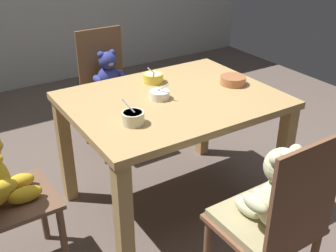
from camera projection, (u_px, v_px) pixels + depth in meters
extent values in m
cube|color=brown|center=(172.00, 204.00, 2.71)|extent=(5.20, 5.20, 0.04)
cube|color=tan|center=(173.00, 100.00, 2.36)|extent=(1.18, 0.91, 0.04)
cube|color=tan|center=(124.00, 225.00, 1.98)|extent=(0.07, 0.07, 0.71)
cube|color=tan|center=(283.00, 160.00, 2.49)|extent=(0.07, 0.07, 0.71)
cube|color=#AC874D|center=(66.00, 151.00, 2.58)|extent=(0.07, 0.07, 0.71)
cube|color=tan|center=(203.00, 112.00, 3.09)|extent=(0.07, 0.07, 0.71)
cube|color=brown|center=(263.00, 224.00, 1.84)|extent=(0.42, 0.39, 0.02)
cube|color=brown|center=(305.00, 199.00, 1.58)|extent=(0.38, 0.02, 0.49)
cylinder|color=brown|center=(261.00, 228.00, 2.15)|extent=(0.04, 0.04, 0.44)
cube|color=tan|center=(264.00, 219.00, 1.82)|extent=(0.39, 0.36, 0.04)
ellipsoid|color=beige|center=(279.00, 203.00, 1.71)|extent=(0.20, 0.17, 0.23)
ellipsoid|color=beige|center=(269.00, 198.00, 1.76)|extent=(0.11, 0.06, 0.14)
sphere|color=beige|center=(283.00, 167.00, 1.64)|extent=(0.15, 0.15, 0.15)
ellipsoid|color=beige|center=(272.00, 163.00, 1.68)|extent=(0.06, 0.05, 0.05)
sphere|color=beige|center=(296.00, 151.00, 1.63)|extent=(0.06, 0.06, 0.06)
sphere|color=beige|center=(277.00, 159.00, 1.58)|extent=(0.06, 0.06, 0.06)
ellipsoid|color=beige|center=(294.00, 185.00, 1.77)|extent=(0.07, 0.13, 0.06)
ellipsoid|color=beige|center=(255.00, 203.00, 1.66)|extent=(0.07, 0.13, 0.06)
ellipsoid|color=beige|center=(266.00, 199.00, 1.86)|extent=(0.07, 0.15, 0.07)
ellipsoid|color=beige|center=(247.00, 207.00, 1.81)|extent=(0.07, 0.15, 0.07)
cube|color=brown|center=(113.00, 96.00, 3.12)|extent=(0.40, 0.42, 0.02)
cube|color=brown|center=(100.00, 58.00, 3.16)|extent=(0.36, 0.02, 0.46)
cylinder|color=brown|center=(105.00, 138.00, 3.01)|extent=(0.04, 0.04, 0.44)
cylinder|color=brown|center=(145.00, 126.00, 3.17)|extent=(0.04, 0.04, 0.44)
cylinder|color=brown|center=(86.00, 119.00, 3.28)|extent=(0.04, 0.04, 0.44)
cylinder|color=brown|center=(124.00, 110.00, 3.44)|extent=(0.04, 0.04, 0.44)
ellipsoid|color=navy|center=(108.00, 79.00, 3.12)|extent=(0.17, 0.15, 0.20)
ellipsoid|color=beige|center=(111.00, 82.00, 3.09)|extent=(0.10, 0.05, 0.12)
sphere|color=navy|center=(107.00, 61.00, 3.04)|extent=(0.13, 0.13, 0.13)
ellipsoid|color=beige|center=(110.00, 64.00, 3.01)|extent=(0.05, 0.05, 0.04)
sphere|color=navy|center=(101.00, 55.00, 3.01)|extent=(0.05, 0.05, 0.05)
sphere|color=navy|center=(112.00, 53.00, 3.05)|extent=(0.05, 0.05, 0.05)
ellipsoid|color=navy|center=(97.00, 79.00, 3.05)|extent=(0.06, 0.11, 0.06)
ellipsoid|color=navy|center=(121.00, 74.00, 3.14)|extent=(0.06, 0.11, 0.06)
ellipsoid|color=navy|center=(109.00, 93.00, 3.05)|extent=(0.06, 0.13, 0.06)
ellipsoid|color=navy|center=(120.00, 91.00, 3.10)|extent=(0.06, 0.13, 0.06)
cube|color=brown|center=(11.00, 201.00, 1.98)|extent=(0.42, 0.40, 0.02)
cylinder|color=brown|center=(64.00, 243.00, 2.05)|extent=(0.04, 0.04, 0.44)
cylinder|color=brown|center=(42.00, 207.00, 2.30)|extent=(0.04, 0.04, 0.44)
ellipsoid|color=#D2B690|center=(3.00, 180.00, 1.92)|extent=(0.07, 0.12, 0.15)
ellipsoid|color=gold|center=(1.00, 188.00, 1.79)|extent=(0.14, 0.07, 0.07)
ellipsoid|color=gold|center=(25.00, 195.00, 1.94)|extent=(0.17, 0.08, 0.08)
ellipsoid|color=gold|center=(18.00, 182.00, 2.03)|extent=(0.17, 0.08, 0.08)
cylinder|color=silver|center=(160.00, 95.00, 2.32)|extent=(0.11, 0.11, 0.05)
cylinder|color=silver|center=(160.00, 98.00, 2.33)|extent=(0.06, 0.06, 0.01)
cylinder|color=beige|center=(160.00, 92.00, 2.31)|extent=(0.09, 0.09, 0.01)
cylinder|color=#BCBCC1|center=(163.00, 88.00, 2.29)|extent=(0.04, 0.08, 0.06)
ellipsoid|color=#BCBCC1|center=(158.00, 92.00, 2.32)|extent=(0.03, 0.04, 0.01)
cylinder|color=#B66E45|center=(233.00, 80.00, 2.52)|extent=(0.16, 0.16, 0.05)
cylinder|color=#B66E45|center=(233.00, 83.00, 2.52)|extent=(0.09, 0.09, 0.01)
cylinder|color=beige|center=(233.00, 77.00, 2.51)|extent=(0.13, 0.13, 0.01)
cylinder|color=yellow|center=(153.00, 78.00, 2.54)|extent=(0.12, 0.12, 0.06)
cylinder|color=yellow|center=(153.00, 81.00, 2.55)|extent=(0.07, 0.07, 0.01)
cylinder|color=beige|center=(153.00, 74.00, 2.53)|extent=(0.10, 0.10, 0.01)
cylinder|color=#BCBCC1|center=(151.00, 70.00, 2.49)|extent=(0.07, 0.06, 0.06)
ellipsoid|color=#BCBCC1|center=(154.00, 74.00, 2.54)|extent=(0.04, 0.04, 0.01)
cylinder|color=beige|center=(133.00, 118.00, 2.04)|extent=(0.11, 0.11, 0.06)
cylinder|color=beige|center=(133.00, 123.00, 2.05)|extent=(0.06, 0.06, 0.01)
cylinder|color=beige|center=(133.00, 113.00, 2.03)|extent=(0.09, 0.09, 0.01)
cylinder|color=#BCBCC1|center=(128.00, 106.00, 2.03)|extent=(0.04, 0.08, 0.06)
ellipsoid|color=#BCBCC1|center=(134.00, 114.00, 2.03)|extent=(0.03, 0.04, 0.01)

